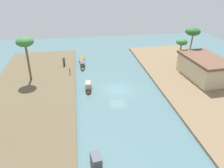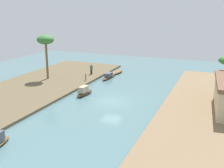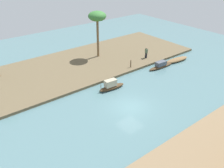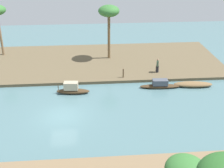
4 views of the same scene
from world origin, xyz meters
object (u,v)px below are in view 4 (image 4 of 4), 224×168
(sampan_foreground, at_px, (72,89))
(palm_tree_left_near, at_px, (109,13))
(sampan_near_left_bank, at_px, (193,84))
(person_on_near_bank, at_px, (157,66))
(mooring_post, at_px, (123,73))
(sampan_open_hull, at_px, (160,85))

(sampan_foreground, distance_m, palm_tree_left_near, 11.85)
(sampan_foreground, bearing_deg, sampan_near_left_bank, -173.06)
(person_on_near_bank, bearing_deg, mooring_post, -60.89)
(mooring_post, bearing_deg, sampan_near_left_bank, 163.19)
(sampan_open_hull, relative_size, palm_tree_left_near, 0.65)
(sampan_open_hull, height_order, mooring_post, mooring_post)
(sampan_open_hull, relative_size, mooring_post, 4.28)
(person_on_near_bank, height_order, palm_tree_left_near, palm_tree_left_near)
(sampan_foreground, bearing_deg, person_on_near_bank, -153.76)
(sampan_near_left_bank, height_order, person_on_near_bank, person_on_near_bank)
(sampan_open_hull, bearing_deg, person_on_near_bank, -94.08)
(palm_tree_left_near, bearing_deg, sampan_foreground, 63.52)
(mooring_post, bearing_deg, person_on_near_bank, -165.00)
(sampan_foreground, relative_size, person_on_near_bank, 2.10)
(mooring_post, distance_m, palm_tree_left_near, 8.51)
(sampan_foreground, bearing_deg, sampan_open_hull, -172.32)
(sampan_open_hull, relative_size, person_on_near_bank, 2.69)
(sampan_near_left_bank, xyz_separation_m, mooring_post, (7.58, -2.29, 0.60))
(sampan_foreground, height_order, sampan_near_left_bank, sampan_foreground)
(sampan_open_hull, height_order, sampan_near_left_bank, sampan_open_hull)
(sampan_foreground, distance_m, sampan_near_left_bank, 13.36)
(sampan_near_left_bank, distance_m, mooring_post, 7.94)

